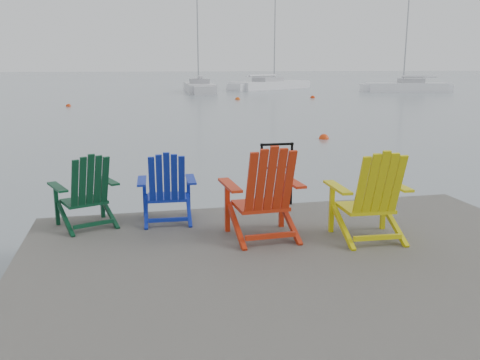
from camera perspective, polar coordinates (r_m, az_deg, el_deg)
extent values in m
plane|color=slate|center=(5.24, 9.08, -15.36)|extent=(400.00, 400.00, 0.00)
cube|color=#302D2A|center=(5.07, 9.24, -11.37)|extent=(6.00, 5.00, 0.20)
cylinder|color=black|center=(7.11, -19.32, -10.82)|extent=(0.26, 0.26, 1.20)
cylinder|color=black|center=(7.26, 2.61, -9.56)|extent=(0.26, 0.26, 1.20)
cylinder|color=black|center=(8.34, 21.01, -7.43)|extent=(0.26, 0.26, 1.20)
cylinder|color=black|center=(7.13, 2.43, 0.55)|extent=(0.04, 0.04, 0.90)
cylinder|color=black|center=(7.25, 5.79, 0.70)|extent=(0.04, 0.04, 0.90)
cylinder|color=black|center=(7.11, 4.18, 4.02)|extent=(0.48, 0.04, 0.04)
cylinder|color=black|center=(7.17, 4.14, 1.41)|extent=(0.44, 0.03, 0.03)
cube|color=#09331D|center=(6.62, -17.10, -2.31)|extent=(0.61, 0.58, 0.04)
cube|color=#09331D|center=(6.73, -19.89, -2.64)|extent=(0.06, 0.06, 0.52)
cube|color=#09331D|center=(6.88, -15.22, -1.98)|extent=(0.06, 0.06, 0.52)
cube|color=#09331D|center=(6.47, -19.83, -0.74)|extent=(0.31, 0.56, 0.03)
cube|color=#09331D|center=(6.64, -14.62, -0.06)|extent=(0.31, 0.56, 0.03)
cube|color=#09331D|center=(6.27, -16.48, -0.20)|extent=(0.51, 0.39, 0.63)
cube|color=#0E239A|center=(6.61, -8.19, -1.92)|extent=(0.51, 0.46, 0.04)
cube|color=#0E239A|center=(6.80, -10.65, -1.95)|extent=(0.05, 0.05, 0.51)
cube|color=#0E239A|center=(6.81, -5.80, -1.78)|extent=(0.05, 0.05, 0.51)
cube|color=#0E239A|center=(6.54, -10.97, -0.11)|extent=(0.14, 0.56, 0.03)
cube|color=#0E239A|center=(6.55, -5.54, 0.09)|extent=(0.14, 0.56, 0.03)
cube|color=#0E239A|center=(6.25, -8.22, 0.11)|extent=(0.46, 0.26, 0.63)
cube|color=#B7270D|center=(5.95, 2.28, -2.88)|extent=(0.61, 0.54, 0.04)
cube|color=#B7270D|center=(6.07, -1.43, -3.02)|extent=(0.06, 0.06, 0.61)
cube|color=#B7270D|center=(6.26, 4.69, -2.56)|extent=(0.06, 0.06, 0.61)
cube|color=#B7270D|center=(5.76, -1.15, -0.58)|extent=(0.16, 0.67, 0.03)
cube|color=#B7270D|center=(5.98, 5.75, -0.14)|extent=(0.16, 0.67, 0.03)
cube|color=#B7270D|center=(5.53, 3.42, -0.19)|extent=(0.55, 0.31, 0.75)
cube|color=#C9BF0B|center=(6.08, 13.86, -3.04)|extent=(0.58, 0.52, 0.04)
cube|color=#C9BF0B|center=(6.16, 10.25, -3.12)|extent=(0.05, 0.05, 0.59)
cube|color=#C9BF0B|center=(6.41, 15.81, -2.77)|extent=(0.05, 0.05, 0.59)
cube|color=#C9BF0B|center=(5.86, 10.89, -0.82)|extent=(0.15, 0.64, 0.03)
cube|color=#C9BF0B|center=(6.15, 17.11, -0.53)|extent=(0.15, 0.64, 0.03)
cube|color=#C9BF0B|center=(5.70, 15.41, -0.55)|extent=(0.53, 0.29, 0.72)
cube|color=silver|center=(48.42, -4.62, 10.12)|extent=(2.86, 9.26, 1.10)
cube|color=#9E9EA3|center=(47.93, -4.59, 10.94)|extent=(1.81, 2.83, 0.55)
cylinder|color=gray|center=(48.99, -4.81, 17.49)|extent=(0.12, 0.12, 11.43)
cube|color=silver|center=(54.37, 3.50, 10.43)|extent=(9.83, 8.02, 1.10)
cube|color=#9E9EA3|center=(53.95, 3.16, 11.16)|extent=(3.56, 3.27, 0.55)
cylinder|color=gray|center=(54.92, 3.95, 17.66)|extent=(0.12, 0.12, 12.71)
cube|color=white|center=(51.48, 18.20, 9.69)|extent=(7.64, 3.30, 1.10)
cube|color=#9E9EA3|center=(51.58, 18.65, 10.45)|extent=(2.44, 1.75, 0.55)
cylinder|color=gray|center=(51.39, 18.22, 15.48)|extent=(0.12, 0.12, 9.26)
sphere|color=red|center=(17.60, 9.39, 4.58)|extent=(0.34, 0.34, 0.34)
sphere|color=#BB300B|center=(32.94, -18.70, 7.83)|extent=(0.32, 0.32, 0.32)
sphere|color=#D5490C|center=(37.43, -0.27, 9.01)|extent=(0.38, 0.38, 0.38)
sphere|color=red|center=(39.72, 8.16, 9.10)|extent=(0.38, 0.38, 0.38)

